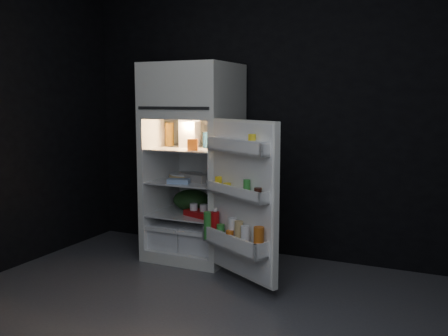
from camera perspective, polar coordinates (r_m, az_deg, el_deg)
The scene contains 17 objects.
floor at distance 3.40m, azimuth -3.17°, elevation -17.67°, with size 4.00×3.40×0.00m, color #505056.
wall_back at distance 4.64m, azimuth 6.68°, elevation 6.41°, with size 4.00×0.00×2.70m, color black.
refrigerator at distance 4.60m, azimuth -3.41°, elevation 1.50°, with size 0.76×0.71×1.78m.
fridge_door at distance 3.83m, azimuth 1.92°, elevation -3.91°, with size 0.72×0.52×1.22m.
milk_jug at distance 4.59m, azimuth -3.94°, elevation 3.87°, with size 0.15×0.15×0.24m, color white.
mayo_jar at distance 4.56m, azimuth -1.69°, elevation 3.23°, with size 0.12×0.12×0.14m, color #1B5194.
jam_jar at distance 4.42m, azimuth -1.05°, elevation 3.03°, with size 0.09×0.09×0.13m, color black.
amber_bottle at distance 4.73m, azimuth -6.25°, elevation 3.85°, with size 0.08×0.08×0.22m, color #BE7A1E.
small_carton at distance 4.32m, azimuth -3.60°, elevation 2.70°, with size 0.09×0.06×0.10m, color #C85F17.
egg_carton at distance 4.52m, azimuth -3.38°, elevation -1.10°, with size 0.30×0.11×0.07m, color gray.
pie at distance 4.69m, azimuth -4.34°, elevation -0.96°, with size 0.32×0.32×0.04m, color tan.
flat_package at distance 4.42m, azimuth -5.22°, elevation -1.51°, with size 0.19×0.10×0.04m, color #89AAD4.
wrapped_pkg at distance 4.67m, azimuth -1.00°, elevation -0.91°, with size 0.11×0.09×0.05m, color beige.
produce_bag at distance 4.70m, azimuth -3.70°, elevation -3.68°, with size 0.36×0.31×0.20m, color #193815.
yogurt_tray at distance 4.48m, azimuth -2.79°, elevation -5.21°, with size 0.28×0.15×0.05m, color #B00F10.
small_can_red at distance 4.73m, azimuth -0.41°, elevation -4.26°, with size 0.07×0.07×0.09m, color #B00F10.
small_can_silver at distance 4.67m, azimuth -0.63°, elevation -4.42°, with size 0.07×0.07×0.09m, color #B8B9BD.
Camera 1 is at (1.45, -2.70, 1.46)m, focal length 40.00 mm.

